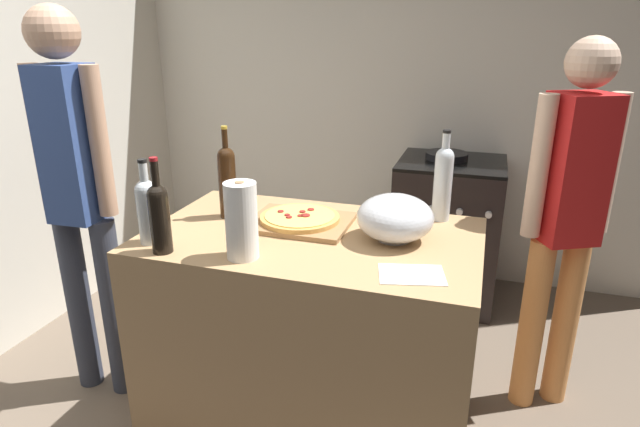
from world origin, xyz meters
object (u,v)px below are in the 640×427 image
wine_bottle_dark (227,179)px  person_in_red (567,211)px  pizza (300,217)px  wine_bottle_amber (147,208)px  mixing_bowl (395,218)px  stove (447,231)px  paper_towel_roll (241,221)px  wine_bottle_clear (159,214)px  person_in_stripes (77,188)px  wine_bottle_green (443,180)px

wine_bottle_dark → person_in_red: person_in_red is taller
pizza → wine_bottle_amber: bearing=-143.6°
mixing_bowl → stove: mixing_bowl is taller
paper_towel_roll → wine_bottle_clear: 0.29m
mixing_bowl → wine_bottle_clear: (-0.76, -0.36, 0.05)m
stove → wine_bottle_clear: bearing=-117.4°
person_in_stripes → pizza: bearing=7.5°
paper_towel_roll → wine_bottle_clear: size_ratio=0.79×
stove → pizza: bearing=-111.4°
wine_bottle_amber → wine_bottle_dark: (0.15, 0.34, 0.03)m
pizza → stove: 1.46m
mixing_bowl → pizza: bearing=173.8°
paper_towel_roll → wine_bottle_amber: (-0.38, 0.02, 0.00)m
wine_bottle_dark → stove: size_ratio=0.41×
wine_bottle_dark → stove: bearing=57.5°
mixing_bowl → wine_bottle_clear: size_ratio=0.83×
wine_bottle_clear → person_in_stripes: size_ratio=0.20×
paper_towel_roll → stove: paper_towel_roll is taller
wine_bottle_clear → wine_bottle_dark: wine_bottle_dark is taller
paper_towel_roll → person_in_stripes: (-0.88, 0.23, -0.03)m
wine_bottle_clear → stove: size_ratio=0.37×
pizza → wine_bottle_amber: 0.58m
paper_towel_roll → stove: size_ratio=0.29×
mixing_bowl → wine_bottle_clear: wine_bottle_clear is taller
stove → person_in_red: (0.53, -0.88, 0.48)m
wine_bottle_dark → mixing_bowl: bearing=-3.6°
wine_bottle_clear → wine_bottle_dark: size_ratio=0.90×
wine_bottle_green → wine_bottle_amber: 1.15m
wine_bottle_clear → wine_bottle_amber: size_ratio=1.09×
wine_bottle_clear → person_in_stripes: bearing=155.1°
paper_towel_roll → wine_bottle_green: bearing=44.0°
wine_bottle_dark → stove: wine_bottle_dark is taller
pizza → mixing_bowl: mixing_bowl is taller
wine_bottle_clear → person_in_red: bearing=29.8°
person_in_red → pizza: bearing=-158.8°
person_in_red → wine_bottle_dark: bearing=-163.5°
pizza → person_in_stripes: 0.97m
mixing_bowl → wine_bottle_clear: 0.84m
wine_bottle_clear → person_in_red: 1.62m
paper_towel_roll → wine_bottle_amber: bearing=177.5°
pizza → wine_bottle_green: wine_bottle_green is taller
wine_bottle_amber → person_in_red: person_in_red is taller
wine_bottle_dark → person_in_stripes: bearing=-168.8°
stove → person_in_stripes: bearing=-136.1°
stove → person_in_red: size_ratio=0.58×
wine_bottle_dark → person_in_red: bearing=16.5°
wine_bottle_amber → person_in_red: (1.49, 0.74, -0.10)m
wine_bottle_dark → person_in_stripes: person_in_stripes is taller
person_in_stripes → wine_bottle_clear: bearing=-24.9°
wine_bottle_dark → wine_bottle_amber: bearing=-113.4°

